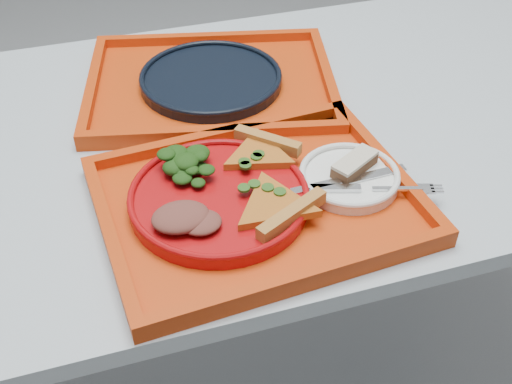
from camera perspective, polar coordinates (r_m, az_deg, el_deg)
The scene contains 14 objects.
ground at distance 1.65m, azimuth -1.90°, elevation -16.20°, with size 10.00×10.00×0.00m, color gray.
table at distance 1.15m, azimuth -2.63°, elevation 2.57°, with size 1.60×0.80×0.75m.
tray_main at distance 0.94m, azimuth 0.11°, elevation -1.12°, with size 0.45×0.35×0.01m, color #BC3309.
tray_far at distance 1.21m, azimuth -3.99°, elevation 9.28°, with size 0.45×0.35×0.01m, color #BC3309.
dinner_plate at distance 0.93m, azimuth -3.31°, elevation -0.71°, with size 0.26×0.26×0.02m, color #A50B0D.
side_plate at distance 0.98m, azimuth 8.26°, elevation 1.16°, with size 0.15×0.15×0.01m, color white.
navy_plate at distance 1.20m, azimuth -4.03°, elevation 9.85°, with size 0.26×0.26×0.02m, color black.
pizza_slice_a at distance 0.89m, azimuth 1.61°, elevation -0.94°, with size 0.14×0.12×0.02m, color orange, non-canonical shape.
pizza_slice_b at distance 0.98m, azimuth 0.22°, elevation 3.59°, with size 0.13×0.11×0.02m, color orange, non-canonical shape.
salad_heap at distance 0.95m, azimuth -5.79°, elevation 2.56°, with size 0.09×0.08×0.04m, color black.
meat_portion at distance 0.87m, azimuth -6.72°, elevation -2.23°, with size 0.08×0.06×0.02m, color brown.
dessert_bar at distance 0.98m, azimuth 8.76°, elevation 2.46°, with size 0.08×0.07×0.02m.
knife at distance 0.96m, azimuth 8.31°, elevation 1.12°, with size 0.18×0.02×0.01m, color silver.
fork at distance 0.95m, azimuth 10.17°, elevation 0.33°, with size 0.18×0.02×0.01m, color silver.
Camera 1 is at (-0.22, -0.88, 1.38)m, focal length 45.00 mm.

